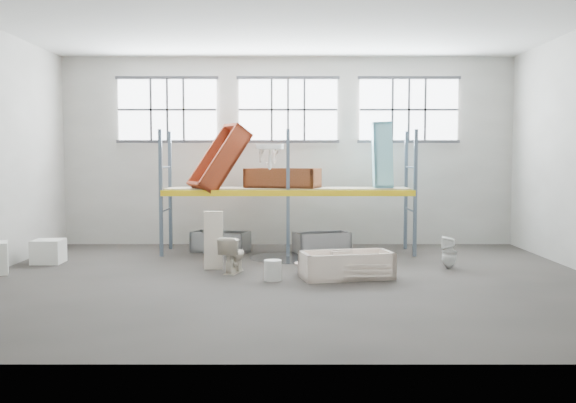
{
  "coord_description": "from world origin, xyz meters",
  "views": [
    {
      "loc": [
        0.0,
        -12.08,
        2.35
      ],
      "look_at": [
        0.0,
        1.5,
        1.4
      ],
      "focal_mm": 39.78,
      "sensor_mm": 36.0,
      "label": 1
    }
  ],
  "objects_px": {
    "toilet_beige": "(233,254)",
    "rust_tub_flat": "(283,178)",
    "toilet_white": "(449,252)",
    "steel_tub_right": "(322,242)",
    "blue_tub_upright": "(382,155)",
    "bucket": "(273,270)",
    "cistern_tall": "(214,240)",
    "steel_tub_left": "(221,242)",
    "bathtub_beige": "(347,265)"
  },
  "relations": [
    {
      "from": "toilet_beige",
      "to": "rust_tub_flat",
      "type": "distance_m",
      "value": 3.38
    },
    {
      "from": "bathtub_beige",
      "to": "steel_tub_right",
      "type": "xyz_separation_m",
      "value": [
        -0.3,
        3.38,
        -0.01
      ]
    },
    {
      "from": "cistern_tall",
      "to": "blue_tub_upright",
      "type": "height_order",
      "value": "blue_tub_upright"
    },
    {
      "from": "blue_tub_upright",
      "to": "cistern_tall",
      "type": "bearing_deg",
      "value": -148.77
    },
    {
      "from": "toilet_white",
      "to": "steel_tub_left",
      "type": "xyz_separation_m",
      "value": [
        -5.08,
        2.32,
        -0.09
      ]
    },
    {
      "from": "cistern_tall",
      "to": "steel_tub_right",
      "type": "bearing_deg",
      "value": 39.77
    },
    {
      "from": "bucket",
      "to": "cistern_tall",
      "type": "bearing_deg",
      "value": 134.45
    },
    {
      "from": "rust_tub_flat",
      "to": "cistern_tall",
      "type": "bearing_deg",
      "value": -120.87
    },
    {
      "from": "cistern_tall",
      "to": "steel_tub_right",
      "type": "distance_m",
      "value": 3.36
    },
    {
      "from": "cistern_tall",
      "to": "toilet_white",
      "type": "xyz_separation_m",
      "value": [
        4.97,
        0.02,
        -0.26
      ]
    },
    {
      "from": "toilet_white",
      "to": "cistern_tall",
      "type": "bearing_deg",
      "value": -78.93
    },
    {
      "from": "steel_tub_left",
      "to": "rust_tub_flat",
      "type": "relative_size",
      "value": 0.78
    },
    {
      "from": "steel_tub_left",
      "to": "cistern_tall",
      "type": "bearing_deg",
      "value": -87.48
    },
    {
      "from": "steel_tub_right",
      "to": "toilet_white",
      "type": "bearing_deg",
      "value": -41.73
    },
    {
      "from": "toilet_beige",
      "to": "rust_tub_flat",
      "type": "bearing_deg",
      "value": -93.05
    },
    {
      "from": "toilet_white",
      "to": "bucket",
      "type": "relative_size",
      "value": 1.75
    },
    {
      "from": "bathtub_beige",
      "to": "cistern_tall",
      "type": "relative_size",
      "value": 1.44
    },
    {
      "from": "toilet_white",
      "to": "rust_tub_flat",
      "type": "relative_size",
      "value": 0.38
    },
    {
      "from": "bathtub_beige",
      "to": "steel_tub_right",
      "type": "height_order",
      "value": "bathtub_beige"
    },
    {
      "from": "toilet_white",
      "to": "steel_tub_left",
      "type": "distance_m",
      "value": 5.58
    },
    {
      "from": "rust_tub_flat",
      "to": "toilet_beige",
      "type": "bearing_deg",
      "value": -108.85
    },
    {
      "from": "toilet_white",
      "to": "bucket",
      "type": "bearing_deg",
      "value": -59.44
    },
    {
      "from": "toilet_beige",
      "to": "rust_tub_flat",
      "type": "xyz_separation_m",
      "value": [
        0.99,
        2.89,
        1.45
      ]
    },
    {
      "from": "blue_tub_upright",
      "to": "bucket",
      "type": "xyz_separation_m",
      "value": [
        -2.6,
        -3.66,
        -2.2
      ]
    },
    {
      "from": "toilet_beige",
      "to": "toilet_white",
      "type": "relative_size",
      "value": 1.09
    },
    {
      "from": "steel_tub_right",
      "to": "cistern_tall",
      "type": "bearing_deg",
      "value": -136.07
    },
    {
      "from": "toilet_beige",
      "to": "cistern_tall",
      "type": "bearing_deg",
      "value": -31.22
    },
    {
      "from": "bathtub_beige",
      "to": "steel_tub_right",
      "type": "relative_size",
      "value": 1.3
    },
    {
      "from": "blue_tub_upright",
      "to": "bucket",
      "type": "height_order",
      "value": "blue_tub_upright"
    },
    {
      "from": "bathtub_beige",
      "to": "toilet_beige",
      "type": "xyz_separation_m",
      "value": [
        -2.25,
        0.58,
        0.12
      ]
    },
    {
      "from": "steel_tub_right",
      "to": "bucket",
      "type": "bearing_deg",
      "value": -107.27
    },
    {
      "from": "cistern_tall",
      "to": "steel_tub_right",
      "type": "height_order",
      "value": "cistern_tall"
    },
    {
      "from": "bathtub_beige",
      "to": "bucket",
      "type": "height_order",
      "value": "bathtub_beige"
    },
    {
      "from": "cistern_tall",
      "to": "bucket",
      "type": "xyz_separation_m",
      "value": [
        1.28,
        -1.3,
        -0.41
      ]
    },
    {
      "from": "toilet_white",
      "to": "steel_tub_right",
      "type": "xyz_separation_m",
      "value": [
        -2.57,
        2.29,
        -0.09
      ]
    },
    {
      "from": "toilet_white",
      "to": "blue_tub_upright",
      "type": "xyz_separation_m",
      "value": [
        -1.09,
        2.33,
        2.05
      ]
    },
    {
      "from": "toilet_beige",
      "to": "steel_tub_right",
      "type": "xyz_separation_m",
      "value": [
        1.95,
        2.8,
        -0.13
      ]
    },
    {
      "from": "cistern_tall",
      "to": "steel_tub_left",
      "type": "bearing_deg",
      "value": 88.35
    },
    {
      "from": "bucket",
      "to": "blue_tub_upright",
      "type": "bearing_deg",
      "value": 54.58
    },
    {
      "from": "steel_tub_right",
      "to": "bucket",
      "type": "xyz_separation_m",
      "value": [
        -1.13,
        -3.62,
        -0.05
      ]
    },
    {
      "from": "steel_tub_right",
      "to": "blue_tub_upright",
      "type": "bearing_deg",
      "value": 1.4
    },
    {
      "from": "cistern_tall",
      "to": "rust_tub_flat",
      "type": "xyz_separation_m",
      "value": [
        1.44,
        2.4,
        1.21
      ]
    },
    {
      "from": "toilet_beige",
      "to": "bucket",
      "type": "relative_size",
      "value": 1.91
    },
    {
      "from": "rust_tub_flat",
      "to": "blue_tub_upright",
      "type": "relative_size",
      "value": 1.11
    },
    {
      "from": "toilet_white",
      "to": "steel_tub_left",
      "type": "height_order",
      "value": "toilet_white"
    },
    {
      "from": "steel_tub_left",
      "to": "bathtub_beige",
      "type": "bearing_deg",
      "value": -50.53
    },
    {
      "from": "bucket",
      "to": "toilet_beige",
      "type": "bearing_deg",
      "value": 135.28
    },
    {
      "from": "toilet_beige",
      "to": "steel_tub_right",
      "type": "relative_size",
      "value": 0.55
    },
    {
      "from": "cistern_tall",
      "to": "bucket",
      "type": "height_order",
      "value": "cistern_tall"
    },
    {
      "from": "steel_tub_right",
      "to": "rust_tub_flat",
      "type": "height_order",
      "value": "rust_tub_flat"
    }
  ]
}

